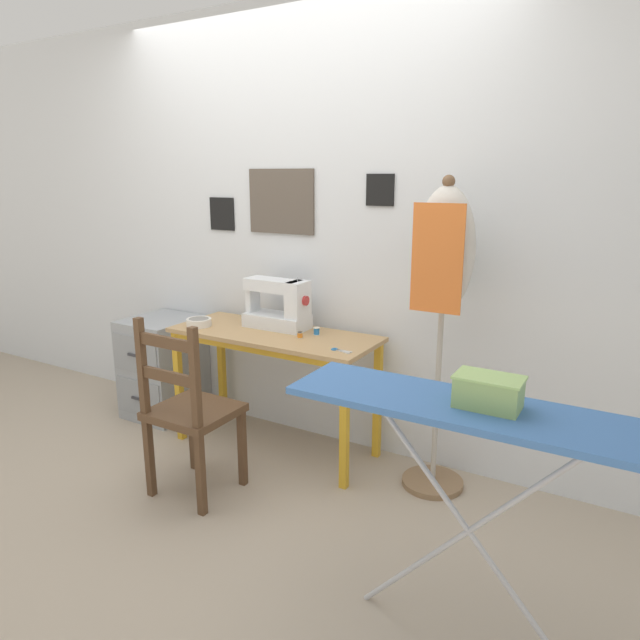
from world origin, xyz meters
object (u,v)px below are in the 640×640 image
at_px(dress_form, 444,271).
at_px(thread_spool_near_machine, 300,335).
at_px(wooden_chair, 190,412).
at_px(scissors, 338,350).
at_px(ironing_board, 477,421).
at_px(fabric_bowl, 199,322).
at_px(thread_spool_mid_table, 317,331).
at_px(filing_cabinet, 163,367).
at_px(sewing_machine, 280,306).
at_px(storage_box, 488,392).

bearing_deg(dress_form, thread_spool_near_machine, -174.39).
xyz_separation_m(thread_spool_near_machine, wooden_chair, (-0.27, -0.61, -0.29)).
distance_m(scissors, wooden_chair, 0.81).
bearing_deg(thread_spool_near_machine, ironing_board, -35.20).
relative_size(fabric_bowl, thread_spool_mid_table, 3.45).
height_order(wooden_chair, dress_form, dress_form).
bearing_deg(scissors, dress_form, 19.93).
relative_size(scissors, ironing_board, 0.10).
relative_size(fabric_bowl, filing_cabinet, 0.22).
height_order(scissors, wooden_chair, wooden_chair).
height_order(wooden_chair, filing_cabinet, wooden_chair).
xyz_separation_m(scissors, ironing_board, (0.91, -0.75, 0.11)).
distance_m(fabric_bowl, wooden_chair, 0.72).
height_order(sewing_machine, storage_box, sewing_machine).
distance_m(filing_cabinet, ironing_board, 2.56).
bearing_deg(sewing_machine, dress_form, -2.69).
xyz_separation_m(sewing_machine, thread_spool_near_machine, (0.21, -0.12, -0.12)).
xyz_separation_m(dress_form, storage_box, (0.46, -0.91, -0.21)).
distance_m(sewing_machine, scissors, 0.57).
bearing_deg(wooden_chair, storage_box, -8.66).
relative_size(sewing_machine, fabric_bowl, 2.70).
bearing_deg(thread_spool_mid_table, fabric_bowl, -165.14).
height_order(scissors, thread_spool_mid_table, thread_spool_mid_table).
bearing_deg(dress_form, filing_cabinet, -179.57).
relative_size(sewing_machine, thread_spool_mid_table, 9.32).
distance_m(fabric_bowl, scissors, 0.95).
distance_m(scissors, thread_spool_near_machine, 0.31).
height_order(wooden_chair, ironing_board, wooden_chair).
bearing_deg(sewing_machine, fabric_bowl, -155.05).
bearing_deg(ironing_board, wooden_chair, 170.69).
height_order(scissors, dress_form, dress_form).
relative_size(thread_spool_near_machine, storage_box, 0.17).
xyz_separation_m(fabric_bowl, storage_box, (1.89, -0.75, 0.19)).
height_order(sewing_machine, ironing_board, sewing_machine).
relative_size(thread_spool_near_machine, filing_cabinet, 0.05).
xyz_separation_m(fabric_bowl, scissors, (0.95, -0.01, -0.02)).
relative_size(thread_spool_near_machine, wooden_chair, 0.04).
relative_size(sewing_machine, scissors, 3.34).
bearing_deg(sewing_machine, wooden_chair, -94.15).
xyz_separation_m(filing_cabinet, storage_box, (2.37, -0.90, 0.59)).
bearing_deg(ironing_board, fabric_bowl, 157.66).
bearing_deg(filing_cabinet, fabric_bowl, -17.06).
bearing_deg(storage_box, sewing_machine, 146.43).
xyz_separation_m(thread_spool_near_machine, ironing_board, (1.21, -0.85, 0.09)).
bearing_deg(wooden_chair, sewing_machine, 85.85).
bearing_deg(wooden_chair, filing_cabinet, 142.29).
distance_m(dress_form, storage_box, 1.05).
height_order(wooden_chair, storage_box, storage_box).
bearing_deg(fabric_bowl, dress_form, 6.41).
relative_size(sewing_machine, thread_spool_near_machine, 10.98).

